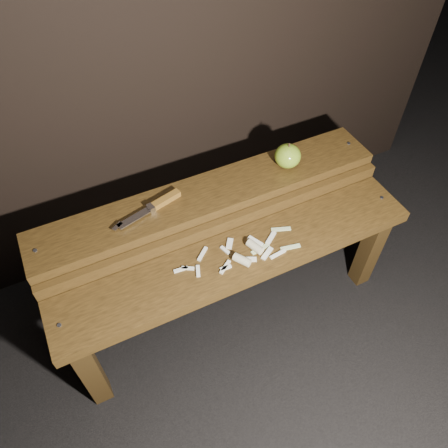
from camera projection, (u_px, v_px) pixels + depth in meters
name	position (u px, v px, depth m)	size (l,w,h in m)	color
ground	(231.00, 309.00, 1.71)	(60.00, 60.00, 0.00)	black
bench_front_tier	(240.00, 269.00, 1.41)	(1.20, 0.20, 0.42)	black
bench_rear_tier	(211.00, 210.00, 1.50)	(1.20, 0.21, 0.50)	black
apple	(288.00, 156.00, 1.49)	(0.09, 0.09, 0.09)	olive
knife	(158.00, 204.00, 1.38)	(0.24, 0.08, 0.02)	brown
apple_scraps	(247.00, 253.00, 1.36)	(0.41, 0.13, 0.03)	beige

